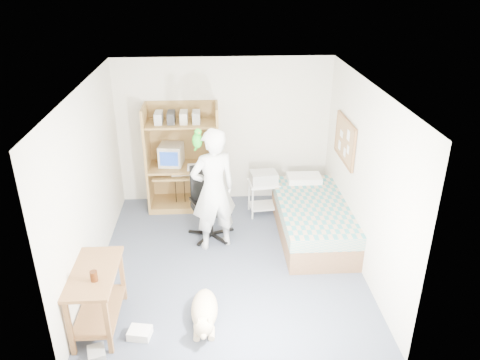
{
  "coord_description": "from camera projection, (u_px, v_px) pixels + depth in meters",
  "views": [
    {
      "loc": [
        -0.18,
        -5.55,
        3.86
      ],
      "look_at": [
        0.18,
        0.45,
        1.05
      ],
      "focal_mm": 35.0,
      "sensor_mm": 36.0,
      "label": 1
    }
  ],
  "objects": [
    {
      "name": "pencil_cup",
      "position": [
        203.0,
        163.0,
        7.79
      ],
      "size": [
        0.08,
        0.08,
        0.12
      ],
      "primitive_type": "cylinder",
      "color": "gold",
      "rests_on": "computer_hutch"
    },
    {
      "name": "floor_box_a",
      "position": [
        140.0,
        333.0,
        5.29
      ],
      "size": [
        0.28,
        0.24,
        0.1
      ],
      "primitive_type": "cube",
      "rotation": [
        0.0,
        0.0,
        -0.19
      ],
      "color": "white",
      "rests_on": "floor"
    },
    {
      "name": "floor",
      "position": [
        229.0,
        260.0,
        6.66
      ],
      "size": [
        4.0,
        4.0,
        0.0
      ],
      "primitive_type": "plane",
      "color": "#485163",
      "rests_on": "ground"
    },
    {
      "name": "keyboard",
      "position": [
        185.0,
        173.0,
        7.77
      ],
      "size": [
        0.45,
        0.17,
        0.03
      ],
      "primitive_type": "cube",
      "rotation": [
        0.0,
        0.0,
        0.02
      ],
      "color": "beige",
      "rests_on": "computer_hutch"
    },
    {
      "name": "computer_hutch",
      "position": [
        183.0,
        161.0,
        7.85
      ],
      "size": [
        1.2,
        0.63,
        1.8
      ],
      "color": "olive",
      "rests_on": "floor"
    },
    {
      "name": "wall_right",
      "position": [
        363.0,
        178.0,
        6.23
      ],
      "size": [
        0.02,
        4.0,
        2.5
      ],
      "primitive_type": "cube",
      "color": "silver",
      "rests_on": "floor"
    },
    {
      "name": "parrot",
      "position": [
        197.0,
        139.0,
        6.32
      ],
      "size": [
        0.14,
        0.23,
        0.37
      ],
      "rotation": [
        0.0,
        0.0,
        0.36
      ],
      "color": "#179215",
      "rests_on": "person"
    },
    {
      "name": "printer_cart",
      "position": [
        263.0,
        193.0,
        7.76
      ],
      "size": [
        0.52,
        0.43,
        0.58
      ],
      "rotation": [
        0.0,
        0.0,
        0.1
      ],
      "color": "white",
      "rests_on": "floor"
    },
    {
      "name": "ceiling",
      "position": [
        227.0,
        87.0,
        5.61
      ],
      "size": [
        3.6,
        4.0,
        0.02
      ],
      "primitive_type": "cube",
      "color": "white",
      "rests_on": "wall_back"
    },
    {
      "name": "office_chair",
      "position": [
        209.0,
        212.0,
        7.13
      ],
      "size": [
        0.64,
        0.64,
        1.11
      ],
      "rotation": [
        0.0,
        0.0,
        0.36
      ],
      "color": "black",
      "rests_on": "floor"
    },
    {
      "name": "side_desk",
      "position": [
        96.0,
        290.0,
        5.28
      ],
      "size": [
        0.5,
        1.0,
        0.75
      ],
      "color": "brown",
      "rests_on": "floor"
    },
    {
      "name": "dog",
      "position": [
        204.0,
        312.0,
        5.45
      ],
      "size": [
        0.32,
        0.98,
        0.37
      ],
      "rotation": [
        0.0,
        0.0,
        -0.02
      ],
      "color": "tan",
      "rests_on": "floor"
    },
    {
      "name": "printer",
      "position": [
        264.0,
        177.0,
        7.64
      ],
      "size": [
        0.45,
        0.36,
        0.18
      ],
      "primitive_type": "cube",
      "rotation": [
        0.0,
        0.0,
        0.1
      ],
      "color": "#A5A5A0",
      "rests_on": "printer_cart"
    },
    {
      "name": "person",
      "position": [
        213.0,
        190.0,
        6.64
      ],
      "size": [
        0.78,
        0.65,
        1.84
      ],
      "primitive_type": "imported",
      "rotation": [
        0.0,
        0.0,
        3.5
      ],
      "color": "silver",
      "rests_on": "floor"
    },
    {
      "name": "wall_left",
      "position": [
        89.0,
        185.0,
        6.04
      ],
      "size": [
        0.02,
        4.0,
        2.5
      ],
      "primitive_type": "cube",
      "color": "silver",
      "rests_on": "floor"
    },
    {
      "name": "wall_back",
      "position": [
        224.0,
        131.0,
        7.94
      ],
      "size": [
        3.6,
        0.02,
        2.5
      ],
      "primitive_type": "cube",
      "color": "silver",
      "rests_on": "floor"
    },
    {
      "name": "crt_monitor",
      "position": [
        171.0,
        155.0,
        7.79
      ],
      "size": [
        0.42,
        0.44,
        0.35
      ],
      "rotation": [
        0.0,
        0.0,
        -0.12
      ],
      "color": "beige",
      "rests_on": "computer_hutch"
    },
    {
      "name": "bed",
      "position": [
        312.0,
        219.0,
        7.17
      ],
      "size": [
        1.02,
        2.02,
        0.66
      ],
      "color": "brown",
      "rests_on": "floor"
    },
    {
      "name": "drink_glass",
      "position": [
        94.0,
        276.0,
        5.0
      ],
      "size": [
        0.08,
        0.08,
        0.12
      ],
      "primitive_type": "cylinder",
      "color": "#3D1B09",
      "rests_on": "side_desk"
    },
    {
      "name": "corkboard",
      "position": [
        345.0,
        140.0,
        6.96
      ],
      "size": [
        0.04,
        0.94,
        0.66
      ],
      "color": "olive",
      "rests_on": "wall_right"
    },
    {
      "name": "floor_box_b",
      "position": [
        97.0,
        353.0,
        5.03
      ],
      "size": [
        0.24,
        0.26,
        0.08
      ],
      "primitive_type": "cube",
      "rotation": [
        0.0,
        0.0,
        0.3
      ],
      "color": "#A7A6A2",
      "rests_on": "floor"
    }
  ]
}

